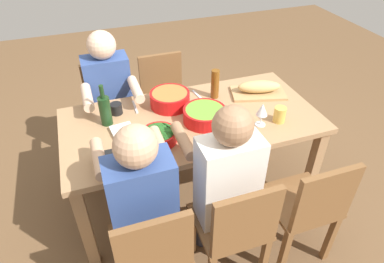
# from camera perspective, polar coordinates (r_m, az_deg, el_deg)

# --- Properties ---
(ground_plane) EXTENTS (8.00, 8.00, 0.00)m
(ground_plane) POSITION_cam_1_polar(r_m,az_deg,el_deg) (2.81, 0.00, -10.29)
(ground_plane) COLOR brown
(dining_table) EXTENTS (1.74, 0.85, 0.74)m
(dining_table) POSITION_cam_1_polar(r_m,az_deg,el_deg) (2.38, 0.00, 0.42)
(dining_table) COLOR #A87F56
(dining_table) RESTS_ON ground_plane
(chair_near_left) EXTENTS (0.40, 0.40, 0.85)m
(chair_near_left) POSITION_cam_1_polar(r_m,az_deg,el_deg) (1.91, -6.63, -19.46)
(chair_near_left) COLOR brown
(chair_near_left) RESTS_ON ground_plane
(diner_near_left) EXTENTS (0.41, 0.53, 1.20)m
(diner_near_left) POSITION_cam_1_polar(r_m,az_deg,el_deg) (1.85, -8.48, -11.21)
(diner_near_left) COLOR #2D2D38
(diner_near_left) RESTS_ON ground_plane
(chair_near_center) EXTENTS (0.40, 0.40, 0.85)m
(chair_near_center) POSITION_cam_1_polar(r_m,az_deg,el_deg) (2.00, 7.30, -15.68)
(chair_near_center) COLOR brown
(chair_near_center) RESTS_ON ground_plane
(diner_near_center) EXTENTS (0.41, 0.53, 1.20)m
(diner_near_center) POSITION_cam_1_polar(r_m,az_deg,el_deg) (1.95, 5.49, -7.83)
(diner_near_center) COLOR #2D2D38
(diner_near_center) RESTS_ON ground_plane
(chair_far_center) EXTENTS (0.40, 0.40, 0.85)m
(chair_far_center) POSITION_cam_1_polar(r_m,az_deg,el_deg) (3.07, -4.60, 5.75)
(chair_far_center) COLOR brown
(chair_far_center) RESTS_ON ground_plane
(chair_far_left) EXTENTS (0.40, 0.40, 0.85)m
(chair_far_left) POSITION_cam_1_polar(r_m,az_deg,el_deg) (3.01, -13.46, 4.07)
(chair_far_left) COLOR brown
(chair_far_left) RESTS_ON ground_plane
(diner_far_left) EXTENTS (0.41, 0.53, 1.20)m
(diner_far_left) POSITION_cam_1_polar(r_m,az_deg,el_deg) (2.74, -13.54, 5.88)
(diner_far_left) COLOR #2D2D38
(diner_far_left) RESTS_ON ground_plane
(chair_near_right) EXTENTS (0.40, 0.40, 0.85)m
(chair_near_right) POSITION_cam_1_polar(r_m,az_deg,el_deg) (2.20, 18.90, -11.72)
(chair_near_right) COLOR brown
(chair_near_right) RESTS_ON ground_plane
(serving_bowl_salad) EXTENTS (0.29, 0.29, 0.09)m
(serving_bowl_salad) POSITION_cam_1_polar(r_m,az_deg,el_deg) (2.27, 2.12, 2.87)
(serving_bowl_salad) COLOR red
(serving_bowl_salad) RESTS_ON dining_table
(serving_bowl_greens) EXTENTS (0.22, 0.22, 0.07)m
(serving_bowl_greens) POSITION_cam_1_polar(r_m,az_deg,el_deg) (2.11, -5.53, -0.69)
(serving_bowl_greens) COLOR red
(serving_bowl_greens) RESTS_ON dining_table
(serving_bowl_fruit) EXTENTS (0.28, 0.28, 0.11)m
(serving_bowl_fruit) POSITION_cam_1_polar(r_m,az_deg,el_deg) (2.44, -3.73, 5.57)
(serving_bowl_fruit) COLOR red
(serving_bowl_fruit) RESTS_ON dining_table
(cutting_board) EXTENTS (0.44, 0.32, 0.02)m
(cutting_board) POSITION_cam_1_polar(r_m,az_deg,el_deg) (2.64, 11.02, 6.34)
(cutting_board) COLOR tan
(cutting_board) RESTS_ON dining_table
(bread_loaf) EXTENTS (0.34, 0.19, 0.09)m
(bread_loaf) POSITION_cam_1_polar(r_m,az_deg,el_deg) (2.62, 11.16, 7.38)
(bread_loaf) COLOR tan
(bread_loaf) RESTS_ON cutting_board
(wine_bottle) EXTENTS (0.08, 0.08, 0.29)m
(wine_bottle) POSITION_cam_1_polar(r_m,az_deg,el_deg) (2.29, -14.35, 3.51)
(wine_bottle) COLOR #193819
(wine_bottle) RESTS_ON dining_table
(beer_bottle) EXTENTS (0.06, 0.06, 0.22)m
(beer_bottle) POSITION_cam_1_polar(r_m,az_deg,el_deg) (2.52, 3.88, 7.94)
(beer_bottle) COLOR brown
(beer_bottle) RESTS_ON dining_table
(wine_glass) EXTENTS (0.08, 0.08, 0.17)m
(wine_glass) POSITION_cam_1_polar(r_m,az_deg,el_deg) (2.25, 11.67, 3.50)
(wine_glass) COLOR silver
(wine_glass) RESTS_ON dining_table
(placemat_near_left) EXTENTS (0.32, 0.23, 0.01)m
(placemat_near_left) POSITION_cam_1_polar(r_m,az_deg,el_deg) (2.04, -10.39, -4.36)
(placemat_near_left) COLOR black
(placemat_near_left) RESTS_ON dining_table
(fork_far_center) EXTENTS (0.04, 0.17, 0.01)m
(fork_far_center) POSITION_cam_1_polar(r_m,az_deg,el_deg) (2.58, 1.00, 6.04)
(fork_far_center) COLOR silver
(fork_far_center) RESTS_ON dining_table
(cup_far_left) EXTENTS (0.08, 0.08, 0.08)m
(cup_far_left) POSITION_cam_1_polar(r_m,az_deg,el_deg) (2.42, -12.58, 3.75)
(cup_far_left) COLOR black
(cup_far_left) RESTS_ON dining_table
(fork_far_left) EXTENTS (0.02, 0.17, 0.01)m
(fork_far_left) POSITION_cam_1_polar(r_m,az_deg,el_deg) (2.48, -9.52, 4.09)
(fork_far_left) COLOR silver
(fork_far_left) RESTS_ON dining_table
(cup_near_right) EXTENTS (0.08, 0.08, 0.11)m
(cup_near_right) POSITION_cam_1_polar(r_m,az_deg,el_deg) (2.35, 14.47, 2.77)
(cup_near_right) COLOR gold
(cup_near_right) RESTS_ON dining_table
(napkin_stack) EXTENTS (0.16, 0.16, 0.02)m
(napkin_stack) POSITION_cam_1_polar(r_m,az_deg,el_deg) (2.24, -11.56, 0.18)
(napkin_stack) COLOR white
(napkin_stack) RESTS_ON dining_table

